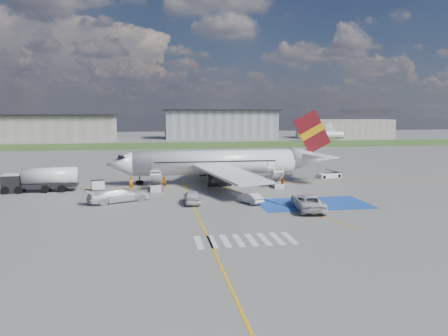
{
  "coord_description": "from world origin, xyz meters",
  "views": [
    {
      "loc": [
        -9.96,
        -55.55,
        11.59
      ],
      "look_at": [
        0.25,
        5.95,
        3.5
      ],
      "focal_mm": 35.0,
      "sensor_mm": 36.0,
      "label": 1
    }
  ],
  "objects_px": {
    "fuel_tanker": "(41,182)",
    "gpu_cart": "(98,185)",
    "van_white_b": "(119,193)",
    "car_silver_a": "(192,197)",
    "car_silver_b": "(250,198)",
    "belt_loader": "(329,175)",
    "airliner": "(224,162)",
    "van_white_a": "(308,199)"
  },
  "relations": [
    {
      "from": "fuel_tanker",
      "to": "gpu_cart",
      "type": "relative_size",
      "value": 4.94
    },
    {
      "from": "van_white_b",
      "to": "gpu_cart",
      "type": "bearing_deg",
      "value": -2.49
    },
    {
      "from": "fuel_tanker",
      "to": "car_silver_a",
      "type": "xyz_separation_m",
      "value": [
        20.87,
        -11.89,
        -0.62
      ]
    },
    {
      "from": "gpu_cart",
      "to": "car_silver_b",
      "type": "relative_size",
      "value": 0.51
    },
    {
      "from": "fuel_tanker",
      "to": "car_silver_b",
      "type": "bearing_deg",
      "value": -26.94
    },
    {
      "from": "belt_loader",
      "to": "car_silver_a",
      "type": "xyz_separation_m",
      "value": [
        -26.0,
        -17.99,
        0.48
      ]
    },
    {
      "from": "gpu_cart",
      "to": "car_silver_a",
      "type": "xyz_separation_m",
      "value": [
        12.96,
        -11.79,
        0.16
      ]
    },
    {
      "from": "gpu_cart",
      "to": "van_white_b",
      "type": "bearing_deg",
      "value": -86.11
    },
    {
      "from": "gpu_cart",
      "to": "belt_loader",
      "type": "distance_m",
      "value": 39.45
    },
    {
      "from": "airliner",
      "to": "car_silver_a",
      "type": "bearing_deg",
      "value": -113.28
    },
    {
      "from": "car_silver_b",
      "to": "car_silver_a",
      "type": "bearing_deg",
      "value": -32.31
    },
    {
      "from": "airliner",
      "to": "gpu_cart",
      "type": "relative_size",
      "value": 17.6
    },
    {
      "from": "airliner",
      "to": "belt_loader",
      "type": "height_order",
      "value": "airliner"
    },
    {
      "from": "car_silver_a",
      "to": "van_white_a",
      "type": "xyz_separation_m",
      "value": [
        13.4,
        -5.37,
        0.38
      ]
    },
    {
      "from": "airliner",
      "to": "belt_loader",
      "type": "xyz_separation_m",
      "value": [
        19.42,
        2.68,
        -3.03
      ]
    },
    {
      "from": "airliner",
      "to": "gpu_cart",
      "type": "bearing_deg",
      "value": -169.81
    },
    {
      "from": "belt_loader",
      "to": "van_white_b",
      "type": "bearing_deg",
      "value": -174.29
    },
    {
      "from": "gpu_cart",
      "to": "car_silver_a",
      "type": "height_order",
      "value": "car_silver_a"
    },
    {
      "from": "van_white_a",
      "to": "car_silver_b",
      "type": "bearing_deg",
      "value": -26.43
    },
    {
      "from": "fuel_tanker",
      "to": "car_silver_b",
      "type": "relative_size",
      "value": 2.53
    },
    {
      "from": "gpu_cart",
      "to": "car_silver_b",
      "type": "height_order",
      "value": "gpu_cart"
    },
    {
      "from": "gpu_cart",
      "to": "belt_loader",
      "type": "xyz_separation_m",
      "value": [
        38.96,
        6.2,
        -0.32
      ]
    },
    {
      "from": "fuel_tanker",
      "to": "van_white_a",
      "type": "height_order",
      "value": "fuel_tanker"
    },
    {
      "from": "belt_loader",
      "to": "van_white_a",
      "type": "bearing_deg",
      "value": -136.4
    },
    {
      "from": "airliner",
      "to": "van_white_a",
      "type": "relative_size",
      "value": 5.65
    },
    {
      "from": "airliner",
      "to": "gpu_cart",
      "type": "xyz_separation_m",
      "value": [
        -19.55,
        -3.51,
        -2.7
      ]
    },
    {
      "from": "airliner",
      "to": "car_silver_a",
      "type": "xyz_separation_m",
      "value": [
        -6.58,
        -15.3,
        -2.55
      ]
    },
    {
      "from": "airliner",
      "to": "belt_loader",
      "type": "distance_m",
      "value": 19.83
    },
    {
      "from": "belt_loader",
      "to": "car_silver_b",
      "type": "relative_size",
      "value": 1.25
    },
    {
      "from": "airliner",
      "to": "van_white_a",
      "type": "xyz_separation_m",
      "value": [
        6.81,
        -20.67,
        -2.17
      ]
    },
    {
      "from": "fuel_tanker",
      "to": "belt_loader",
      "type": "relative_size",
      "value": 2.03
    },
    {
      "from": "belt_loader",
      "to": "van_white_a",
      "type": "distance_m",
      "value": 26.55
    },
    {
      "from": "airliner",
      "to": "car_silver_a",
      "type": "relative_size",
      "value": 7.42
    },
    {
      "from": "van_white_b",
      "to": "car_silver_b",
      "type": "bearing_deg",
      "value": -126.5
    },
    {
      "from": "car_silver_a",
      "to": "van_white_a",
      "type": "height_order",
      "value": "van_white_a"
    },
    {
      "from": "car_silver_b",
      "to": "van_white_b",
      "type": "bearing_deg",
      "value": -36.31
    },
    {
      "from": "gpu_cart",
      "to": "belt_loader",
      "type": "relative_size",
      "value": 0.41
    },
    {
      "from": "car_silver_a",
      "to": "car_silver_b",
      "type": "distance_m",
      "value": 7.37
    },
    {
      "from": "belt_loader",
      "to": "airliner",
      "type": "bearing_deg",
      "value": 169.83
    },
    {
      "from": "gpu_cart",
      "to": "fuel_tanker",
      "type": "bearing_deg",
      "value": 161.23
    },
    {
      "from": "belt_loader",
      "to": "car_silver_a",
      "type": "distance_m",
      "value": 31.62
    },
    {
      "from": "car_silver_a",
      "to": "van_white_b",
      "type": "height_order",
      "value": "van_white_b"
    }
  ]
}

